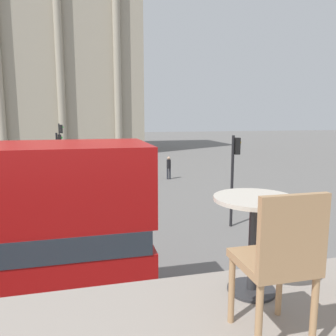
{
  "coord_description": "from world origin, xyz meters",
  "views": [
    {
      "loc": [
        0.19,
        -2.44,
        4.65
      ],
      "look_at": [
        4.51,
        15.04,
        1.85
      ],
      "focal_mm": 35.0,
      "sensor_mm": 36.0,
      "label": 1
    }
  ],
  "objects_px": {
    "cafe_dining_table": "(254,223)",
    "plaza_building_left": "(10,54)",
    "traffic_light_far": "(61,141)",
    "pedestrian_white": "(145,160)",
    "traffic_light_mid": "(59,154)",
    "pedestrian_yellow": "(16,162)",
    "pedestrian_black": "(169,166)",
    "traffic_light_near": "(234,168)",
    "cafe_chair_0": "(279,258)"
  },
  "relations": [
    {
      "from": "plaza_building_left",
      "to": "traffic_light_far",
      "type": "bearing_deg",
      "value": -69.62
    },
    {
      "from": "traffic_light_far",
      "to": "pedestrian_white",
      "type": "distance_m",
      "value": 7.12
    },
    {
      "from": "pedestrian_white",
      "to": "pedestrian_black",
      "type": "relative_size",
      "value": 0.97
    },
    {
      "from": "cafe_chair_0",
      "to": "plaza_building_left",
      "type": "bearing_deg",
      "value": 100.76
    },
    {
      "from": "cafe_dining_table",
      "to": "plaza_building_left",
      "type": "bearing_deg",
      "value": 102.98
    },
    {
      "from": "pedestrian_black",
      "to": "traffic_light_near",
      "type": "bearing_deg",
      "value": -125.83
    },
    {
      "from": "plaza_building_left",
      "to": "cafe_chair_0",
      "type": "bearing_deg",
      "value": -77.34
    },
    {
      "from": "plaza_building_left",
      "to": "pedestrian_yellow",
      "type": "height_order",
      "value": "plaza_building_left"
    },
    {
      "from": "traffic_light_mid",
      "to": "pedestrian_black",
      "type": "height_order",
      "value": "traffic_light_mid"
    },
    {
      "from": "cafe_chair_0",
      "to": "pedestrian_white",
      "type": "height_order",
      "value": "cafe_chair_0"
    },
    {
      "from": "pedestrian_yellow",
      "to": "pedestrian_black",
      "type": "relative_size",
      "value": 0.99
    },
    {
      "from": "traffic_light_mid",
      "to": "pedestrian_black",
      "type": "distance_m",
      "value": 8.2
    },
    {
      "from": "cafe_dining_table",
      "to": "pedestrian_white",
      "type": "distance_m",
      "value": 25.98
    },
    {
      "from": "cafe_dining_table",
      "to": "plaza_building_left",
      "type": "xyz_separation_m",
      "value": [
        -10.51,
        45.62,
        8.79
      ]
    },
    {
      "from": "traffic_light_mid",
      "to": "pedestrian_yellow",
      "type": "xyz_separation_m",
      "value": [
        -4.08,
        7.97,
        -1.44
      ]
    },
    {
      "from": "cafe_dining_table",
      "to": "pedestrian_black",
      "type": "distance_m",
      "value": 22.31
    },
    {
      "from": "pedestrian_white",
      "to": "pedestrian_yellow",
      "type": "height_order",
      "value": "pedestrian_yellow"
    },
    {
      "from": "pedestrian_white",
      "to": "pedestrian_black",
      "type": "distance_m",
      "value": 4.12
    },
    {
      "from": "cafe_dining_table",
      "to": "traffic_light_far",
      "type": "distance_m",
      "value": 26.46
    },
    {
      "from": "cafe_chair_0",
      "to": "pedestrian_black",
      "type": "distance_m",
      "value": 22.88
    },
    {
      "from": "cafe_dining_table",
      "to": "pedestrian_white",
      "type": "relative_size",
      "value": 0.44
    },
    {
      "from": "pedestrian_yellow",
      "to": "plaza_building_left",
      "type": "bearing_deg",
      "value": -127.26
    },
    {
      "from": "plaza_building_left",
      "to": "pedestrian_white",
      "type": "distance_m",
      "value": 27.17
    },
    {
      "from": "traffic_light_near",
      "to": "traffic_light_far",
      "type": "bearing_deg",
      "value": 117.17
    },
    {
      "from": "traffic_light_mid",
      "to": "pedestrian_yellow",
      "type": "distance_m",
      "value": 9.07
    },
    {
      "from": "pedestrian_yellow",
      "to": "traffic_light_near",
      "type": "bearing_deg",
      "value": 77.44
    },
    {
      "from": "traffic_light_mid",
      "to": "pedestrian_black",
      "type": "xyz_separation_m",
      "value": [
        7.65,
        2.58,
        -1.43
      ]
    },
    {
      "from": "traffic_light_near",
      "to": "pedestrian_yellow",
      "type": "bearing_deg",
      "value": 125.42
    },
    {
      "from": "traffic_light_far",
      "to": "cafe_dining_table",
      "type": "bearing_deg",
      "value": -82.81
    },
    {
      "from": "plaza_building_left",
      "to": "traffic_light_mid",
      "type": "distance_m",
      "value": 29.49
    },
    {
      "from": "traffic_light_near",
      "to": "traffic_light_mid",
      "type": "distance_m",
      "value": 11.54
    },
    {
      "from": "cafe_chair_0",
      "to": "traffic_light_far",
      "type": "bearing_deg",
      "value": 94.84
    },
    {
      "from": "plaza_building_left",
      "to": "traffic_light_mid",
      "type": "xyz_separation_m",
      "value": [
        7.6,
        -26.58,
        -10.26
      ]
    },
    {
      "from": "plaza_building_left",
      "to": "pedestrian_white",
      "type": "relative_size",
      "value": 20.05
    },
    {
      "from": "cafe_chair_0",
      "to": "cafe_dining_table",
      "type": "bearing_deg",
      "value": 73.69
    },
    {
      "from": "pedestrian_white",
      "to": "pedestrian_yellow",
      "type": "xyz_separation_m",
      "value": [
        -10.56,
        1.45,
        0.03
      ]
    },
    {
      "from": "cafe_dining_table",
      "to": "pedestrian_black",
      "type": "height_order",
      "value": "cafe_dining_table"
    },
    {
      "from": "pedestrian_yellow",
      "to": "traffic_light_far",
      "type": "bearing_deg",
      "value": 120.0
    },
    {
      "from": "traffic_light_far",
      "to": "pedestrian_white",
      "type": "height_order",
      "value": "traffic_light_far"
    },
    {
      "from": "traffic_light_mid",
      "to": "pedestrian_yellow",
      "type": "bearing_deg",
      "value": 117.08
    },
    {
      "from": "cafe_chair_0",
      "to": "traffic_light_far",
      "type": "relative_size",
      "value": 0.22
    },
    {
      "from": "cafe_dining_table",
      "to": "pedestrian_white",
      "type": "height_order",
      "value": "cafe_dining_table"
    },
    {
      "from": "cafe_chair_0",
      "to": "pedestrian_black",
      "type": "height_order",
      "value": "cafe_chair_0"
    },
    {
      "from": "cafe_chair_0",
      "to": "pedestrian_black",
      "type": "xyz_separation_m",
      "value": [
        4.88,
        22.16,
        -2.88
      ]
    },
    {
      "from": "traffic_light_near",
      "to": "pedestrian_yellow",
      "type": "relative_size",
      "value": 2.28
    },
    {
      "from": "cafe_dining_table",
      "to": "traffic_light_near",
      "type": "xyz_separation_m",
      "value": [
        4.79,
        10.44,
        -1.34
      ]
    },
    {
      "from": "traffic_light_mid",
      "to": "pedestrian_yellow",
      "type": "relative_size",
      "value": 2.16
    },
    {
      "from": "pedestrian_white",
      "to": "pedestrian_yellow",
      "type": "relative_size",
      "value": 0.98
    },
    {
      "from": "traffic_light_far",
      "to": "cafe_chair_0",
      "type": "bearing_deg",
      "value": -83.26
    },
    {
      "from": "traffic_light_near",
      "to": "cafe_dining_table",
      "type": "bearing_deg",
      "value": -114.65
    }
  ]
}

